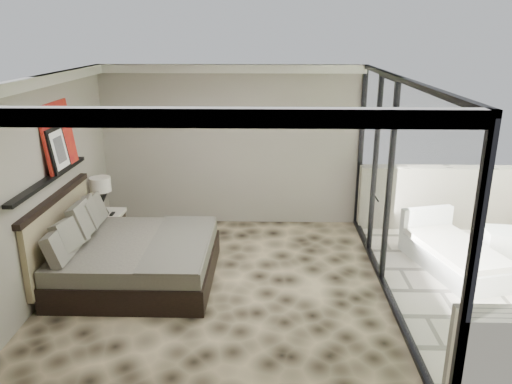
{
  "coord_description": "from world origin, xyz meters",
  "views": [
    {
      "loc": [
        0.67,
        -6.02,
        3.32
      ],
      "look_at": [
        0.49,
        0.4,
        1.25
      ],
      "focal_mm": 35.0,
      "sensor_mm": 36.0,
      "label": 1
    }
  ],
  "objects_px": {
    "bed": "(130,256)",
    "nightstand": "(108,228)",
    "lounger": "(452,254)",
    "ottoman": "(501,245)",
    "table_lamp": "(101,191)"
  },
  "relations": [
    {
      "from": "bed",
      "to": "nightstand",
      "type": "bearing_deg",
      "value": 119.03
    },
    {
      "from": "nightstand",
      "to": "lounger",
      "type": "distance_m",
      "value": 5.39
    },
    {
      "from": "bed",
      "to": "ottoman",
      "type": "distance_m",
      "value": 5.48
    },
    {
      "from": "nightstand",
      "to": "table_lamp",
      "type": "height_order",
      "value": "table_lamp"
    },
    {
      "from": "nightstand",
      "to": "table_lamp",
      "type": "relative_size",
      "value": 0.83
    },
    {
      "from": "nightstand",
      "to": "table_lamp",
      "type": "xyz_separation_m",
      "value": [
        -0.04,
        -0.06,
        0.66
      ]
    },
    {
      "from": "ottoman",
      "to": "lounger",
      "type": "distance_m",
      "value": 0.85
    },
    {
      "from": "bed",
      "to": "nightstand",
      "type": "height_order",
      "value": "bed"
    },
    {
      "from": "bed",
      "to": "ottoman",
      "type": "height_order",
      "value": "bed"
    },
    {
      "from": "bed",
      "to": "table_lamp",
      "type": "relative_size",
      "value": 3.51
    },
    {
      "from": "bed",
      "to": "ottoman",
      "type": "relative_size",
      "value": 4.28
    },
    {
      "from": "lounger",
      "to": "ottoman",
      "type": "bearing_deg",
      "value": 1.78
    },
    {
      "from": "bed",
      "to": "lounger",
      "type": "relative_size",
      "value": 1.13
    },
    {
      "from": "bed",
      "to": "lounger",
      "type": "distance_m",
      "value": 4.65
    },
    {
      "from": "table_lamp",
      "to": "ottoman",
      "type": "relative_size",
      "value": 1.22
    }
  ]
}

